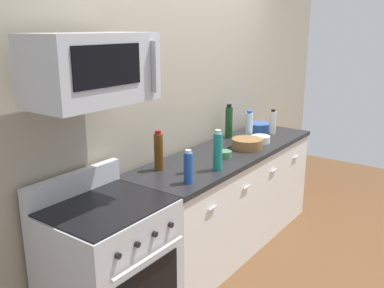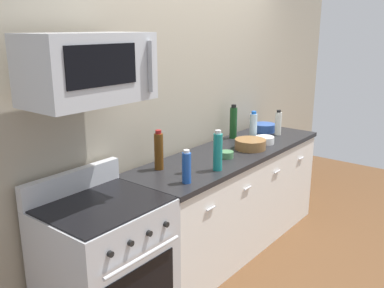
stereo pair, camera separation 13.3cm
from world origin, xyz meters
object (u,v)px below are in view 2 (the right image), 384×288
Objects in this scene: bottle_water_clear at (253,127)px; bowl_green_glaze at (226,154)px; bottle_soda_blue at (187,167)px; bottle_wine_green at (233,122)px; bottle_vinegar_white at (278,123)px; bottle_soy_sauce_dark at (187,162)px; range_oven at (105,267)px; microwave at (88,68)px; bowl_blue_mixing at (264,127)px; bowl_wooden_salad at (250,144)px; bowl_white_ceramic at (265,140)px; bottle_wine_amber at (159,151)px; bottle_sparkling_teal at (218,151)px.

bottle_water_clear is 0.65m from bowl_green_glaze.
bottle_soda_blue is 0.68m from bowl_green_glaze.
bottle_wine_green is at bearing 18.69° from bottle_soda_blue.
bottle_soy_sauce_dark is at bearing -179.71° from bottle_vinegar_white.
microwave is at bearing 89.71° from range_oven.
bowl_blue_mixing is (1.50, 0.18, -0.04)m from bottle_soy_sauce_dark.
range_oven is 1.70m from bowl_wooden_salad.
bottle_vinegar_white reaches higher than bowl_blue_mixing.
bottle_soda_blue is at bearing -176.52° from bowl_white_ceramic.
bottle_soy_sauce_dark is 0.85m from bowl_wooden_salad.
bottle_soy_sauce_dark is 0.24m from bottle_wine_amber.
bottle_vinegar_white is (2.24, -0.06, 0.57)m from range_oven.
microwave reaches higher than bowl_wooden_salad.
microwave is at bearing 179.63° from bottle_water_clear.
microwave reaches higher than range_oven.
bottle_wine_green is 0.67m from bowl_green_glaze.
microwave is 2.62× the size of bottle_water_clear.
bottle_soda_blue reaches higher than bowl_wooden_salad.
bottle_wine_green reaches higher than bottle_soy_sauce_dark.
bottle_soy_sauce_dark is at bearing -175.15° from bottle_water_clear.
microwave is 1.81m from bowl_wooden_salad.
bottle_wine_green is 1.06× the size of bottle_sparkling_teal.
bottle_vinegar_white reaches higher than range_oven.
microwave is 4.20× the size of bottle_soy_sauce_dark.
bottle_sparkling_teal is at bearing -14.44° from microwave.
bottle_vinegar_white is 0.81× the size of bottle_sparkling_teal.
bottle_water_clear is (1.90, 0.03, 0.59)m from range_oven.
bottle_wine_green is 1.20× the size of bowl_wooden_salad.
bowl_wooden_salad is at bearing -175.65° from bottle_vinegar_white.
bottle_sparkling_teal is at bearing -36.26° from bottle_soy_sauce_dark.
bowl_wooden_salad reaches higher than bowl_green_glaze.
bottle_wine_amber is 2.54× the size of bowl_green_glaze.
bottle_soda_blue reaches higher than range_oven.
bottle_soda_blue is (0.61, -0.23, -0.72)m from microwave.
bottle_water_clear is at bearing 10.20° from bowl_green_glaze.
bowl_wooden_salad is (-0.62, -0.05, -0.07)m from bottle_vinegar_white.
bottle_sparkling_teal is 1.79× the size of bowl_white_ceramic.
microwave reaches higher than bowl_blue_mixing.
bowl_green_glaze is at bearing -3.62° from range_oven.
bottle_soda_blue is at bearing -161.31° from bottle_wine_green.
bottle_wine_green reaches higher than bowl_white_ceramic.
bowl_blue_mixing is at bearing 13.84° from bottle_sparkling_teal.
range_oven is 1.28m from microwave.
bowl_green_glaze is (0.66, 0.11, -0.09)m from bottle_soda_blue.
microwave is 1.08m from bottle_soy_sauce_dark.
bottle_soda_blue is at bearing -175.05° from bowl_wooden_salad.
bottle_sparkling_teal reaches higher than bottle_water_clear.
range_oven is 1.98m from bottle_water_clear.
range_oven is 1.93m from bowl_white_ceramic.
bottle_wine_green is (-0.05, 0.20, 0.02)m from bottle_water_clear.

